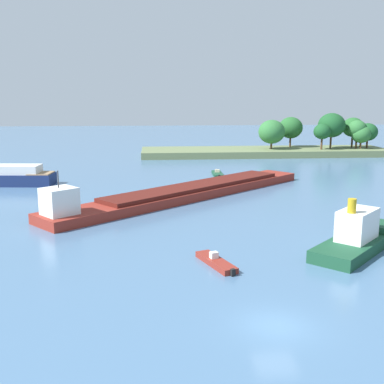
% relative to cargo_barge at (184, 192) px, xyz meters
% --- Properties ---
extents(ground_plane, '(400.00, 400.00, 0.00)m').
position_rel_cargo_barge_xyz_m(ground_plane, '(2.96, -35.36, -0.86)').
color(ground_plane, '#476B8E').
extents(treeline_island, '(56.28, 13.73, 9.56)m').
position_rel_cargo_barge_xyz_m(treeline_island, '(27.65, 46.00, 2.22)').
color(treeline_island, '#66754C').
rests_on(treeline_island, ground).
extents(cargo_barge, '(35.58, 31.71, 5.71)m').
position_rel_cargo_barge_xyz_m(cargo_barge, '(0.00, 0.00, 0.00)').
color(cargo_barge, maroon).
rests_on(cargo_barge, ground).
extents(small_motorboat, '(2.89, 5.17, 0.96)m').
position_rel_cargo_barge_xyz_m(small_motorboat, '(0.84, -25.08, -0.61)').
color(small_motorboat, maroon).
rests_on(small_motorboat, ground).
extents(fishing_skiff, '(1.72, 5.80, 0.95)m').
position_rel_cargo_barge_xyz_m(fishing_skiff, '(6.87, 18.34, -0.61)').
color(fishing_skiff, '#19472D').
rests_on(fishing_skiff, ground).
extents(tugboat, '(10.91, 10.88, 4.85)m').
position_rel_cargo_barge_xyz_m(tugboat, '(13.68, -22.20, 0.36)').
color(tugboat, '#19472D').
rests_on(tugboat, ground).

